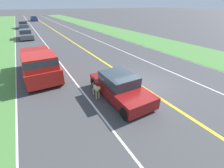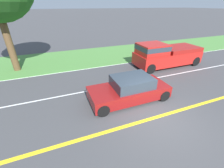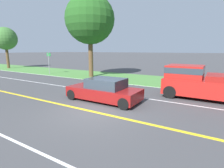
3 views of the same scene
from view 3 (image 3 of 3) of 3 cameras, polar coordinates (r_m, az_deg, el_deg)
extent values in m
plane|color=#424244|center=(8.47, -6.41, -8.92)|extent=(400.00, 400.00, 0.00)
cube|color=yellow|center=(8.47, -6.41, -8.90)|extent=(0.18, 160.00, 0.01)
cube|color=white|center=(14.45, 10.71, -0.66)|extent=(0.14, 160.00, 0.01)
cube|color=white|center=(11.31, 4.45, -3.74)|extent=(0.10, 160.00, 0.01)
cube|color=white|center=(6.32, -27.05, -17.32)|extent=(0.10, 160.00, 0.01)
cube|color=#4C843D|center=(17.25, 14.23, 1.11)|extent=(6.00, 160.00, 0.03)
cube|color=maroon|center=(10.08, -2.70, -2.84)|extent=(1.80, 4.23, 0.60)
cube|color=#2D3842|center=(9.86, -1.91, 0.27)|extent=(1.55, 2.03, 0.54)
cylinder|color=black|center=(11.75, -7.47, -1.75)|extent=(0.22, 0.61, 0.61)
cylinder|color=black|center=(10.02, 8.16, -3.99)|extent=(0.22, 0.61, 0.61)
cylinder|color=black|center=(10.56, -12.97, -3.39)|extent=(0.22, 0.61, 0.61)
cylinder|color=black|center=(8.60, 3.88, -6.43)|extent=(0.22, 0.61, 0.61)
ellipsoid|color=#D1B784|center=(10.70, 3.77, -1.68)|extent=(0.27, 0.71, 0.29)
cylinder|color=#D1B784|center=(10.97, 2.86, -3.16)|extent=(0.08, 0.08, 0.39)
cylinder|color=#D1B784|center=(10.73, 5.09, -3.52)|extent=(0.08, 0.08, 0.39)
cylinder|color=#D1B784|center=(10.84, 2.42, -3.33)|extent=(0.08, 0.08, 0.39)
cylinder|color=#D1B784|center=(10.60, 4.66, -3.70)|extent=(0.08, 0.08, 0.39)
cylinder|color=#D1B784|center=(10.83, 2.43, -0.89)|extent=(0.16, 0.20, 0.19)
sphere|color=#D1B784|center=(10.88, 1.88, -0.47)|extent=(0.25, 0.25, 0.24)
ellipsoid|color=#331E14|center=(10.98, 1.17, -0.47)|extent=(0.11, 0.12, 0.09)
cone|color=tan|center=(10.91, 2.13, 0.04)|extent=(0.08, 0.08, 0.11)
cone|color=tan|center=(10.81, 1.75, -0.07)|extent=(0.08, 0.08, 0.11)
cylinder|color=#D1B784|center=(10.47, 5.93, -1.76)|extent=(0.07, 0.26, 0.26)
cube|color=red|center=(11.78, 30.11, -1.16)|extent=(2.10, 5.53, 0.94)
cube|color=red|center=(11.78, 22.71, 3.75)|extent=(1.84, 2.09, 0.80)
cube|color=#2D3842|center=(11.76, 22.75, 4.33)|extent=(1.87, 2.11, 0.35)
cylinder|color=black|center=(12.99, 20.24, -0.76)|extent=(0.22, 0.76, 0.76)
cylinder|color=black|center=(11.15, 18.32, -2.49)|extent=(0.22, 0.76, 0.76)
cylinder|color=brown|center=(19.09, -6.95, 8.83)|extent=(0.48, 0.48, 4.36)
sphere|color=#23561E|center=(19.33, -7.23, 20.27)|extent=(5.11, 5.11, 5.11)
cylinder|color=brown|center=(32.64, -30.95, 7.50)|extent=(0.42, 0.42, 3.53)
sphere|color=#3D7033|center=(32.67, -31.46, 12.55)|extent=(3.46, 3.46, 3.46)
cylinder|color=gray|center=(22.50, -19.90, 6.35)|extent=(0.08, 0.08, 2.61)
cube|color=#238438|center=(22.49, -19.96, 9.05)|extent=(0.03, 0.64, 0.40)
camera|label=1|loc=(16.78, -12.85, 16.72)|focal=24.00mm
camera|label=2|loc=(9.23, -47.98, 18.44)|focal=24.00mm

